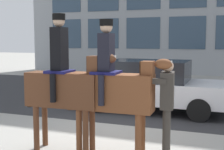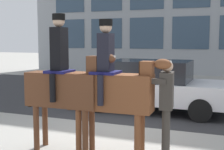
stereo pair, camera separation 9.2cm
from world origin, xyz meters
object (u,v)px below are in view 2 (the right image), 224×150
object	(u,v)px
street_car_near_lane	(152,85)
pedestrian_bystander	(166,102)
mounted_horse_lead	(65,85)
mounted_horse_companion	(111,88)

from	to	relation	value
street_car_near_lane	pedestrian_bystander	bearing A→B (deg)	-72.47
mounted_horse_lead	pedestrian_bystander	size ratio (longest dim) A/B	1.47
mounted_horse_companion	street_car_near_lane	distance (m)	4.00
mounted_horse_companion	pedestrian_bystander	distance (m)	0.99
mounted_horse_lead	street_car_near_lane	world-z (taller)	mounted_horse_lead
pedestrian_bystander	mounted_horse_companion	bearing A→B (deg)	2.15
mounted_horse_companion	street_car_near_lane	size ratio (longest dim) A/B	0.52
mounted_horse_lead	pedestrian_bystander	distance (m)	1.90
street_car_near_lane	mounted_horse_companion	bearing A→B (deg)	-86.36
street_car_near_lane	mounted_horse_lead	bearing A→B (deg)	-99.40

